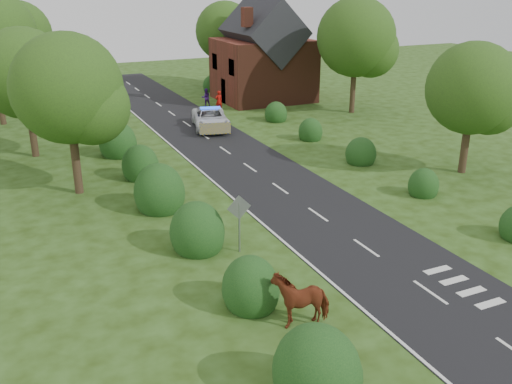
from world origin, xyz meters
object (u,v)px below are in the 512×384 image
cow (301,301)px  pedestrian_red (219,101)px  road_sign (239,215)px  police_van (211,119)px  pedestrian_purple (206,97)px

cow → pedestrian_red: pedestrian_red is taller
road_sign → pedestrian_red: size_ratio=1.44×
cow → road_sign: bearing=-170.3°
road_sign → cow: size_ratio=1.18×
police_van → road_sign: bearing=-93.6°
police_van → pedestrian_red: size_ratio=3.34×
road_sign → police_van: (6.23, 19.94, -0.90)m
road_sign → pedestrian_purple: bearing=72.6°
pedestrian_purple → police_van: bearing=78.6°
police_van → pedestrian_purple: bearing=86.0°
road_sign → police_van: size_ratio=0.43×
pedestrian_purple → cow: bearing=81.3°
pedestrian_red → pedestrian_purple: (-0.35, 2.24, -0.08)m
cow → pedestrian_red: size_ratio=1.23×
police_van → pedestrian_purple: police_van is taller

